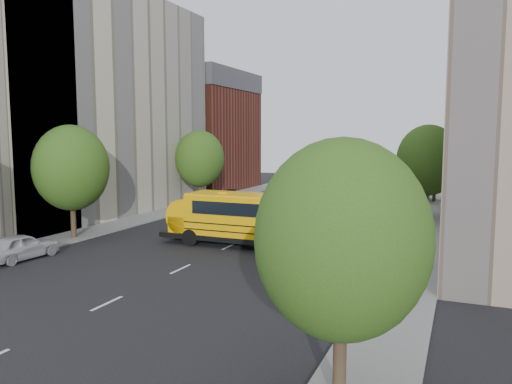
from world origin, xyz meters
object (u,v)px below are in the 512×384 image
Objects in this scene: street_tree_1 at (71,168)px; school_bus at (251,217)px; street_tree_3 at (342,239)px; parked_car_2 at (233,195)px; street_tree_4 at (428,160)px; street_tree_5 at (435,159)px; parked_car_1 at (204,202)px; safari_truck at (345,215)px; street_tree_2 at (200,159)px; parked_car_0 at (21,247)px; parked_car_5 at (421,195)px.

street_tree_1 is 0.63× the size of school_bus.
street_tree_3 reaches higher than parked_car_2.
street_tree_5 is (-0.00, 12.00, -0.37)m from street_tree_4.
parked_car_1 is (-20.60, 30.25, -3.81)m from street_tree_3.
parked_car_1 is (-10.99, 13.81, -1.31)m from school_bus.
safari_truck reaches higher than parked_car_1.
street_tree_4 reaches higher than parked_car_2.
school_bus is (12.39, -15.56, -2.87)m from street_tree_2.
street_tree_1 is at bearing -168.51° from school_bus.
street_tree_1 is 16.87m from parked_car_1.
street_tree_4 is at bearing 74.75° from safari_truck.
street_tree_2 reaches higher than parked_car_0.
street_tree_2 is 38.83m from street_tree_3.
safari_truck is 1.54× the size of parked_car_0.
parked_car_2 is (-20.60, -7.18, -4.05)m from street_tree_5.
street_tree_4 is 1.16× the size of safari_truck.
street_tree_3 is at bearing -32.47° from street_tree_1.
parked_car_0 is 0.96× the size of parked_car_2.
street_tree_2 is 6.52m from parked_car_2.
school_bus is at bearing 113.83° from parked_car_2.
street_tree_3 is 0.95× the size of street_tree_5.
street_tree_3 is 36.79m from parked_car_1.
parked_car_2 is at bearing 119.23° from street_tree_3.
street_tree_1 is at bearing -121.81° from parked_car_5.
parked_car_0 is 28.58m from parked_car_2.
street_tree_4 reaches higher than parked_car_5.
street_tree_2 is 0.95× the size of street_tree_4.
parked_car_1 is at bearing -175.14° from street_tree_4.
school_bus is 3.17× the size of parked_car_1.
street_tree_3 is 0.88× the size of street_tree_4.
parked_car_0 reaches higher than parked_car_2.
parked_car_1 is at bearing 164.15° from safari_truck.
parked_car_1 is (1.40, 16.25, -4.30)m from street_tree_1.
parked_car_5 is (19.20, 7.67, 0.07)m from parked_car_2.
parked_car_5 is (19.20, 36.25, -0.05)m from parked_car_0.
safari_truck reaches higher than parked_car_0.
parked_car_0 is (-15.79, -14.02, -0.73)m from safari_truck.
parked_car_0 is at bearing -86.63° from street_tree_2.
parked_car_0 is at bearing 158.22° from street_tree_3.
parked_car_5 is at bearing -162.74° from parked_car_2.
street_tree_4 is 31.75m from parked_car_0.
street_tree_5 is at bearing -147.40° from parked_car_1.
parked_car_2 is (-20.60, 4.82, -4.42)m from street_tree_4.
street_tree_2 is at bearing 69.28° from parked_car_2.
parked_car_2 is at bearing 148.32° from safari_truck.
street_tree_4 reaches higher than street_tree_3.
parked_car_2 is at bearing -91.13° from parked_car_1.
street_tree_1 reaches higher than parked_car_2.
school_bus is at bearing -118.53° from safari_truck.
street_tree_5 is at bearing 88.54° from safari_truck.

